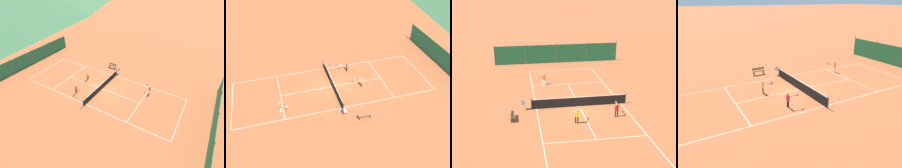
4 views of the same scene
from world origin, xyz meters
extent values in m
plane|color=#A8542D|center=(0.00, 0.00, 0.00)|extent=(600.00, 600.00, 0.00)
cube|color=white|center=(0.00, -11.90, 0.00)|extent=(8.25, 0.05, 0.01)
cube|color=white|center=(-4.10, 0.00, 0.00)|extent=(0.05, 23.85, 0.01)
cube|color=white|center=(4.10, 0.00, 0.00)|extent=(0.05, 23.85, 0.01)
cube|color=white|center=(0.00, 6.40, 0.00)|extent=(8.20, 0.05, 0.01)
cube|color=white|center=(0.00, -6.40, 0.00)|extent=(8.20, 0.05, 0.01)
cube|color=white|center=(0.00, 0.00, 0.00)|extent=(0.05, 12.80, 0.01)
cylinder|color=#2D2D2D|center=(-4.55, 0.00, 0.53)|extent=(0.08, 0.08, 1.06)
cylinder|color=#2D2D2D|center=(4.55, 0.00, 0.53)|extent=(0.08, 0.08, 1.06)
cube|color=black|center=(0.00, 0.00, 0.46)|extent=(9.10, 0.02, 0.91)
cube|color=white|center=(0.00, 0.00, 0.93)|extent=(9.10, 0.04, 0.06)
cube|color=#236B42|center=(0.00, -15.50, 1.30)|extent=(17.20, 0.04, 2.60)
cylinder|color=#59595E|center=(-8.60, -15.50, 1.45)|extent=(0.08, 0.08, 2.90)
cylinder|color=#59595E|center=(-4.30, -15.50, 1.45)|extent=(0.08, 0.08, 2.90)
cylinder|color=#59595E|center=(0.00, -15.50, 1.45)|extent=(0.08, 0.08, 2.90)
cylinder|color=#59595E|center=(4.30, -15.50, 1.45)|extent=(0.08, 0.08, 2.90)
cylinder|color=#59595E|center=(8.60, -15.50, 1.45)|extent=(0.08, 0.08, 2.90)
cylinder|color=black|center=(-2.67, 2.75, 0.30)|extent=(0.11, 0.11, 0.60)
cylinder|color=black|center=(-2.86, 2.75, 0.30)|extent=(0.11, 0.11, 0.60)
cube|color=red|center=(-2.76, 2.75, 0.83)|extent=(0.29, 0.16, 0.46)
sphere|color=#A37556|center=(-2.76, 2.75, 1.18)|extent=(0.18, 0.18, 0.18)
cylinder|color=#A37556|center=(-2.58, 2.75, 0.83)|extent=(0.07, 0.07, 0.46)
cylinder|color=#A37556|center=(-2.95, 2.52, 1.01)|extent=(0.07, 0.46, 0.07)
cylinder|color=black|center=(-2.95, 2.18, 1.01)|extent=(0.03, 0.21, 0.03)
torus|color=red|center=(-2.95, 1.94, 1.01)|extent=(0.02, 0.28, 0.28)
cylinder|color=silver|center=(-2.95, 1.94, 1.01)|extent=(0.01, 0.25, 0.25)
cylinder|color=white|center=(2.66, -6.64, 0.31)|extent=(0.11, 0.11, 0.61)
cylinder|color=white|center=(2.84, -6.72, 0.31)|extent=(0.11, 0.11, 0.61)
cube|color=orange|center=(2.75, -6.68, 0.85)|extent=(0.34, 0.28, 0.47)
sphere|color=tan|center=(2.75, -6.68, 1.21)|extent=(0.19, 0.19, 0.19)
cylinder|color=tan|center=(2.58, -6.60, 0.85)|extent=(0.07, 0.07, 0.47)
cylinder|color=tan|center=(3.02, -6.54, 1.04)|extent=(0.26, 0.46, 0.07)
cylinder|color=black|center=(3.16, -6.23, 1.04)|extent=(0.12, 0.21, 0.03)
torus|color=#1E4CB2|center=(3.27, -6.00, 1.04)|extent=(0.14, 0.27, 0.28)
cylinder|color=silver|center=(3.27, -6.00, 1.04)|extent=(0.11, 0.23, 0.25)
cylinder|color=black|center=(1.05, 3.42, 0.30)|extent=(0.11, 0.11, 0.60)
cylinder|color=black|center=(0.86, 3.49, 0.30)|extent=(0.11, 0.11, 0.60)
cube|color=yellow|center=(0.96, 3.46, 0.83)|extent=(0.33, 0.25, 0.46)
sphere|color=tan|center=(0.96, 3.46, 1.18)|extent=(0.18, 0.18, 0.18)
cylinder|color=tan|center=(1.13, 3.40, 0.83)|extent=(0.07, 0.07, 0.46)
cylinder|color=tan|center=(0.70, 3.30, 1.01)|extent=(0.22, 0.46, 0.07)
cylinder|color=black|center=(0.59, 2.98, 1.01)|extent=(0.10, 0.21, 0.03)
torus|color=black|center=(0.51, 2.75, 1.01)|extent=(0.12, 0.27, 0.28)
cylinder|color=silver|center=(0.51, 2.75, 1.01)|extent=(0.09, 0.24, 0.25)
sphere|color=#CCE033|center=(-1.67, 7.20, 0.03)|extent=(0.07, 0.07, 0.07)
sphere|color=#CCE033|center=(0.38, 2.22, 0.03)|extent=(0.07, 0.07, 0.07)
sphere|color=#CCE033|center=(4.60, 7.12, 0.03)|extent=(0.07, 0.07, 0.07)
cylinder|color=#B7B7BC|center=(5.13, -0.22, 0.28)|extent=(0.02, 0.02, 0.55)
cylinder|color=#B7B7BC|center=(5.47, -0.22, 0.28)|extent=(0.02, 0.02, 0.55)
cylinder|color=#B7B7BC|center=(5.13, 0.12, 0.28)|extent=(0.02, 0.02, 0.55)
cylinder|color=#B7B7BC|center=(5.47, 0.12, 0.28)|extent=(0.02, 0.02, 0.55)
cube|color=#B7B7BC|center=(5.30, -0.05, 0.56)|extent=(0.34, 0.34, 0.02)
cube|color=#B7B7BC|center=(5.30, -0.22, 0.72)|extent=(0.34, 0.02, 0.34)
cube|color=#B7B7BC|center=(5.30, 0.12, 0.72)|extent=(0.34, 0.02, 0.34)
cube|color=#B7B7BC|center=(5.13, -0.05, 0.72)|extent=(0.02, 0.34, 0.34)
cube|color=#B7B7BC|center=(5.47, -0.05, 0.72)|extent=(0.02, 0.34, 0.34)
sphere|color=#CCE033|center=(5.33, 0.03, 0.60)|extent=(0.07, 0.07, 0.07)
sphere|color=#CCE033|center=(5.39, -0.12, 0.60)|extent=(0.07, 0.07, 0.07)
sphere|color=#CCE033|center=(5.17, -0.09, 0.60)|extent=(0.07, 0.07, 0.07)
sphere|color=#CCE033|center=(5.26, -0.01, 0.60)|extent=(0.07, 0.07, 0.07)
sphere|color=#CCE033|center=(5.37, -0.17, 0.60)|extent=(0.07, 0.07, 0.07)
sphere|color=#CCE033|center=(5.37, -0.04, 0.60)|extent=(0.07, 0.07, 0.07)
sphere|color=#CCE033|center=(5.23, -0.18, 0.66)|extent=(0.07, 0.07, 0.07)
sphere|color=#CCE033|center=(5.31, -0.16, 0.66)|extent=(0.07, 0.07, 0.07)
sphere|color=#CCE033|center=(5.22, -0.11, 0.66)|extent=(0.07, 0.07, 0.07)
sphere|color=#CCE033|center=(5.41, -0.01, 0.66)|extent=(0.07, 0.07, 0.07)
sphere|color=#CCE033|center=(5.41, 0.07, 0.66)|extent=(0.07, 0.07, 0.07)
sphere|color=#CCE033|center=(5.23, -0.07, 0.66)|extent=(0.07, 0.07, 0.07)
cube|color=olive|center=(6.30, 1.84, 0.44)|extent=(0.36, 1.50, 0.05)
cube|color=olive|center=(6.46, 1.84, 0.70)|extent=(0.04, 1.50, 0.28)
cube|color=#333338|center=(6.30, 1.24, 0.22)|extent=(0.32, 0.06, 0.44)
cube|color=#333338|center=(6.30, 2.44, 0.22)|extent=(0.32, 0.06, 0.44)
camera|label=1|loc=(-17.56, -12.35, 16.60)|focal=28.00mm
camera|label=2|loc=(24.83, -6.59, 19.95)|focal=42.00mm
camera|label=3|loc=(5.77, 26.70, 12.00)|focal=50.00mm
camera|label=4|loc=(-17.07, 10.35, 8.38)|focal=35.00mm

